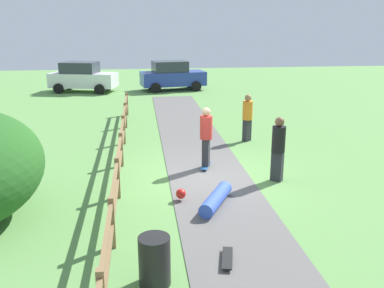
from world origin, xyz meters
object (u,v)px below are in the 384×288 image
Objects in this scene: skater_riding at (206,135)px; skateboard_loose at (227,258)px; parked_car_white at (83,77)px; parked_car_blue at (172,76)px; bystander_black at (278,146)px; skater_fallen at (213,198)px; trash_bin at (155,261)px; bystander_orange at (247,116)px.

skater_riding is 5.53m from skateboard_loose.
skater_riding is at bearing -70.54° from parked_car_white.
skateboard_loose is at bearing -94.45° from skater_riding.
parked_car_blue is at bearing 89.29° from skater_riding.
bystander_black reaches higher than skateboard_loose.
skater_fallen is 0.86× the size of bystander_black.
bystander_black is (2.12, 1.52, 0.85)m from skater_fallen.
trash_bin is 0.55× the size of skater_fallen.
parked_car_white is 1.02× the size of parked_car_blue.
skateboard_loose is (-0.42, -5.42, -1.01)m from skater_riding.
skateboard_loose is 21.32m from parked_car_blue.
parked_car_white is at bearing 103.69° from skateboard_loose.
skater_riding is at bearing 144.95° from bystander_black.
skater_riding is 15.88m from parked_car_blue.
bystander_black is at bearing -35.05° from skater_riding.
bystander_orange is (2.30, 5.79, 0.80)m from skater_fallen.
parked_car_blue is (0.62, 21.30, 0.87)m from skateboard_loose.
skater_fallen is 1.97× the size of skateboard_loose.
bystander_orange is 0.41× the size of parked_car_blue.
parked_car_blue reaches higher than bystander_orange.
trash_bin is 0.50× the size of bystander_orange.
parked_car_blue is (0.45, 18.70, 0.76)m from skater_fallen.
skater_fallen is 19.49m from parked_car_white.
skateboard_loose is 0.44× the size of bystander_black.
trash_bin is 22.17m from parked_car_white.
skateboard_loose is at bearing 20.53° from trash_bin.
skater_riding is 1.18× the size of skater_fallen.
skater_fallen is at bearing -144.34° from bystander_black.
parked_car_white reaches higher than skater_fallen.
bystander_orange is at bearing 73.58° from skateboard_loose.
trash_bin is at bearing -107.05° from skater_riding.
parked_car_white is (-7.67, 12.93, -0.04)m from bystander_orange.
parked_car_blue is (-1.85, 12.91, -0.04)m from bystander_orange.
skater_fallen is 6.29m from bystander_orange.
skater_riding reaches higher than bystander_orange.
parked_car_white is at bearing 105.99° from skater_fallen.
skater_fallen is 0.37× the size of parked_car_blue.
trash_bin reaches higher than skater_fallen.
skater_riding is 1.02× the size of bystander_black.
trash_bin is 0.20× the size of parked_car_blue.
skater_fallen is (1.57, 3.12, -0.25)m from trash_bin.
parked_car_white is (-3.79, 21.84, 0.51)m from trash_bin.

